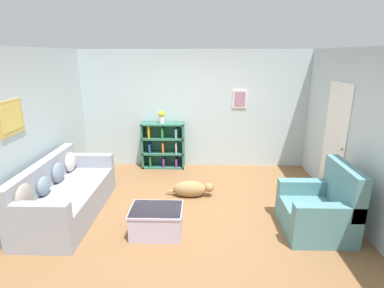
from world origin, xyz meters
The scene contains 10 objects.
ground_plane centered at (0.00, 0.00, 0.00)m, with size 14.00×14.00×0.00m, color brown.
wall_back centered at (0.00, 2.25, 1.30)m, with size 5.60×0.13×2.60m.
wall_left centered at (-2.55, 0.00, 1.30)m, with size 0.13×5.00×2.60m.
wall_right centered at (2.55, 0.02, 1.29)m, with size 0.16×5.00×2.60m.
couch centered at (-2.01, -0.13, 0.33)m, with size 0.90×2.08×0.89m.
bookshelf centered at (-0.69, 2.05, 0.51)m, with size 0.94×0.30×1.04m.
recliner_chair centered at (1.88, -0.48, 0.35)m, with size 0.89×0.98×1.02m.
coffee_table centered at (-0.48, -0.62, 0.21)m, with size 0.74×0.54×0.40m.
dog centered at (-0.01, 0.57, 0.15)m, with size 0.89×0.27×0.30m.
vase centered at (-0.71, 2.03, 1.20)m, with size 0.14×0.14×0.28m.
Camera 1 is at (0.13, -4.39, 2.49)m, focal length 28.00 mm.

